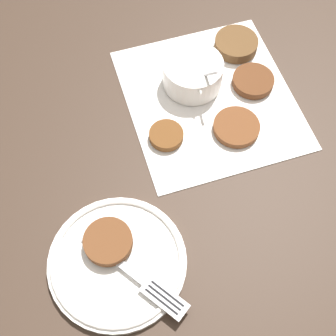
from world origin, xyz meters
name	(u,v)px	position (x,y,z in m)	size (l,w,h in m)	color
ground_plane	(206,104)	(0.00, 0.00, 0.00)	(4.00, 4.00, 0.00)	#38281E
napkin	(210,98)	(-0.01, 0.01, 0.00)	(0.36, 0.33, 0.00)	white
sauce_bowl	(193,75)	(-0.05, -0.02, 0.03)	(0.12, 0.11, 0.09)	white
fritter_0	(236,127)	(0.06, 0.04, 0.01)	(0.08, 0.08, 0.01)	brown
fritter_1	(236,44)	(-0.12, 0.09, 0.01)	(0.08, 0.08, 0.02)	brown
fritter_2	(253,81)	(-0.03, 0.10, 0.01)	(0.08, 0.08, 0.01)	#58311B
fritter_3	(166,135)	(0.06, -0.09, 0.01)	(0.06, 0.06, 0.01)	brown
serving_plate	(117,262)	(0.27, -0.20, 0.01)	(0.21, 0.21, 0.02)	white
fritter_on_plate	(108,242)	(0.24, -0.21, 0.03)	(0.08, 0.08, 0.02)	brown
fork	(144,282)	(0.31, -0.17, 0.02)	(0.16, 0.14, 0.00)	silver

